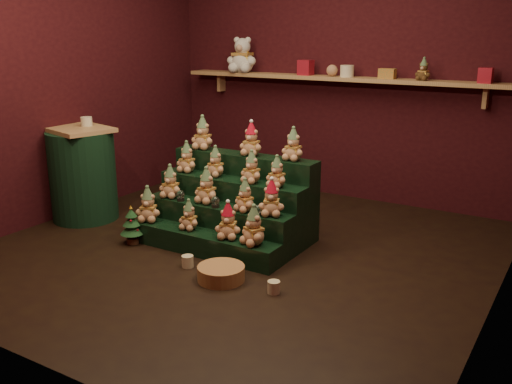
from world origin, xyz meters
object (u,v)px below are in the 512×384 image
Objects in this scene: snow_globe_c at (258,210)px; white_bear at (242,50)px; mug_left at (188,261)px; riser_tier_front at (203,243)px; wicker_basket at (221,273)px; snow_globe_b at (215,202)px; brown_bear at (424,69)px; snow_globe_a at (181,196)px; mini_christmas_tree at (132,225)px; mug_right at (274,287)px; side_table at (83,174)px.

white_bear is at bearing 125.47° from snow_globe_c.
snow_globe_c is 0.68m from mug_left.
riser_tier_front is 0.56m from wicker_basket.
white_bear is (-0.93, 1.89, 1.16)m from snow_globe_b.
wicker_basket is at bearing -98.44° from brown_bear.
snow_globe_b is at bearing -180.00° from snow_globe_c.
mini_christmas_tree is (-0.31, -0.30, -0.24)m from snow_globe_a.
snow_globe_b is 1.07× the size of mug_right.
side_table is 4.30× the size of brown_bear.
side_table is at bearing -116.01° from white_bear.
brown_bear is (0.28, 2.39, 1.38)m from mug_right.
mini_christmas_tree reaches higher than mug_left.
snow_globe_c is at bearing 20.01° from riser_tier_front.
snow_globe_b is (0.02, 0.16, 0.32)m from riser_tier_front.
snow_globe_a is 0.27× the size of mini_christmas_tree.
white_bear reaches higher than mug_right.
riser_tier_front is at bearing 11.81° from mini_christmas_tree.
wicker_basket is (0.78, -0.52, -0.35)m from snow_globe_a.
side_table is (-1.55, -0.02, 0.04)m from snow_globe_b.
mug_right is 0.18× the size of white_bear.
mug_left is 1.04× the size of mug_right.
snow_globe_c reaches higher than mini_christmas_tree.
white_bear is at bearing 85.80° from side_table.
mug_right is (0.80, -0.05, -0.00)m from mug_left.
white_bear is (-1.34, 2.40, 1.51)m from wicker_basket.
snow_globe_b is 0.11× the size of side_table.
mug_right is 3.34m from white_bear.
brown_bear is at bearing 51.49° from snow_globe_a.
riser_tier_front is 16.18× the size of snow_globe_c.
brown_bear is (1.81, 2.18, 1.26)m from mini_christmas_tree.
mini_christmas_tree is 2.60m from white_bear.
snow_globe_a reaches higher than wicker_basket.
mini_christmas_tree is 0.99× the size of wicker_basket.
wicker_basket is (0.41, -0.52, -0.35)m from snow_globe_b.
snow_globe_c is 0.10× the size of side_table.
snow_globe_b is at bearing 81.69° from riser_tier_front.
riser_tier_front is 2.84× the size of white_bear.
brown_bear is (1.13, 1.89, 1.02)m from snow_globe_b.
white_bear reaches higher than snow_globe_b.
wicker_basket is at bearing -0.37° from side_table.
riser_tier_front is 0.30m from mug_left.
snow_globe_c is 0.97× the size of mug_right.
snow_globe_c is at bearing -62.41° from white_bear.
wicker_basket is (0.36, -0.07, 0.01)m from mug_left.
mug_left is 0.37m from wicker_basket.
mug_left is (1.60, -0.43, -0.40)m from side_table.
snow_globe_c is 0.24× the size of wicker_basket.
snow_globe_a is 0.44× the size of brown_bear.
mini_christmas_tree is at bearing -156.33° from snow_globe_b.
side_table is (-1.18, -0.02, 0.04)m from snow_globe_a.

